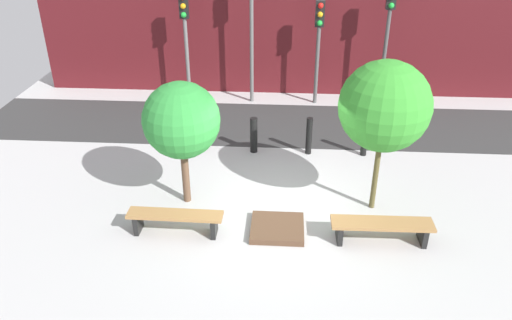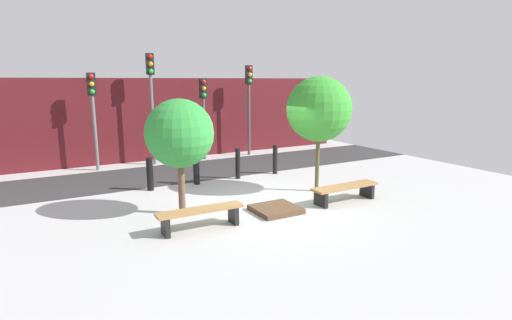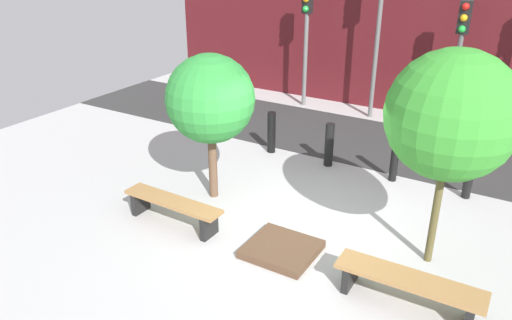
% 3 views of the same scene
% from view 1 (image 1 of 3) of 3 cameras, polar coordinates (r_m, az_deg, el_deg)
% --- Properties ---
extents(ground_plane, '(18.00, 18.00, 0.00)m').
position_cam_1_polar(ground_plane, '(10.89, 2.54, -5.95)').
color(ground_plane, '#B3B3B3').
extents(road_strip, '(18.00, 3.07, 0.01)m').
position_cam_1_polar(road_strip, '(14.91, 3.00, 4.08)').
color(road_strip, '#323232').
rests_on(road_strip, ground).
extents(building_facade, '(16.20, 0.50, 3.28)m').
position_cam_1_polar(building_facade, '(17.08, 3.33, 13.11)').
color(building_facade, '#511419').
rests_on(building_facade, ground).
extents(bench_left, '(1.93, 0.42, 0.47)m').
position_cam_1_polar(bench_left, '(10.21, -9.21, -6.64)').
color(bench_left, black).
rests_on(bench_left, ground).
extents(bench_right, '(2.00, 0.50, 0.45)m').
position_cam_1_polar(bench_right, '(10.18, 14.17, -7.44)').
color(bench_right, black).
rests_on(bench_right, ground).
extents(planter_bed, '(1.08, 1.02, 0.13)m').
position_cam_1_polar(planter_bed, '(10.31, 2.45, -7.77)').
color(planter_bed, brown).
rests_on(planter_bed, ground).
extents(tree_behind_left_bench, '(1.62, 1.62, 2.78)m').
position_cam_1_polar(tree_behind_left_bench, '(10.45, -8.53, 4.46)').
color(tree_behind_left_bench, brown).
rests_on(tree_behind_left_bench, ground).
extents(tree_behind_right_bench, '(1.85, 1.85, 3.31)m').
position_cam_1_polar(tree_behind_right_bench, '(10.24, 14.49, 5.95)').
color(tree_behind_right_bench, brown).
rests_on(tree_behind_right_bench, ground).
extents(bollard_far_left, '(0.19, 0.19, 0.98)m').
position_cam_1_polar(bollard_far_left, '(13.28, -6.50, 3.03)').
color(bollard_far_left, black).
rests_on(bollard_far_left, ground).
extents(bollard_left, '(0.20, 0.20, 0.97)m').
position_cam_1_polar(bollard_left, '(13.11, -0.26, 2.86)').
color(bollard_left, black).
rests_on(bollard_left, ground).
extents(bollard_center, '(0.16, 0.16, 1.01)m').
position_cam_1_polar(bollard_center, '(13.09, 6.07, 2.76)').
color(bollard_center, black).
rests_on(bollard_center, ground).
extents(bollard_right, '(0.16, 0.16, 1.00)m').
position_cam_1_polar(bollard_right, '(13.24, 12.33, 2.51)').
color(bollard_right, black).
rests_on(bollard_right, ground).
extents(traffic_light_west, '(0.28, 0.27, 3.45)m').
position_cam_1_polar(traffic_light_west, '(16.18, -8.11, 14.75)').
color(traffic_light_west, slate).
rests_on(traffic_light_west, ground).
extents(traffic_light_mid_west, '(0.28, 0.27, 4.16)m').
position_cam_1_polar(traffic_light_mid_west, '(15.79, -0.52, 16.40)').
color(traffic_light_mid_west, '#5E5E5E').
rests_on(traffic_light_mid_west, ground).
extents(traffic_light_mid_east, '(0.28, 0.27, 3.26)m').
position_cam_1_polar(traffic_light_mid_east, '(15.91, 7.19, 14.12)').
color(traffic_light_mid_east, '#525252').
rests_on(traffic_light_mid_east, ground).
extents(traffic_light_east, '(0.28, 0.27, 3.81)m').
position_cam_1_polar(traffic_light_east, '(16.08, 14.91, 14.88)').
color(traffic_light_east, '#494949').
rests_on(traffic_light_east, ground).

